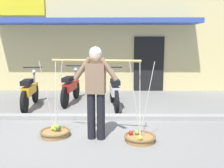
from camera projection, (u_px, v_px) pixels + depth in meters
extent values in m
plane|color=gray|center=(87.00, 129.00, 5.14)|extent=(90.00, 90.00, 0.00)
cube|color=gray|center=(90.00, 117.00, 5.82)|extent=(20.00, 0.24, 0.10)
cylinder|color=black|center=(101.00, 116.00, 4.55)|extent=(0.15, 0.15, 0.86)
cylinder|color=black|center=(91.00, 116.00, 4.57)|extent=(0.15, 0.15, 0.86)
cube|color=#84664C|center=(96.00, 79.00, 4.45)|extent=(0.37, 0.25, 0.54)
sphere|color=#E0B78E|center=(95.00, 56.00, 4.38)|extent=(0.21, 0.21, 0.21)
sphere|color=silver|center=(95.00, 53.00, 4.38)|extent=(0.22, 0.22, 0.22)
cylinder|color=#84664C|center=(109.00, 69.00, 4.38)|extent=(0.35, 0.14, 0.43)
cylinder|color=#84664C|center=(83.00, 69.00, 4.46)|extent=(0.35, 0.14, 0.43)
cylinder|color=tan|center=(96.00, 61.00, 4.40)|extent=(1.60, 0.29, 0.04)
cylinder|color=#9E7542|center=(140.00, 139.00, 4.49)|extent=(0.53, 0.53, 0.09)
torus|color=brown|center=(140.00, 136.00, 4.49)|extent=(0.57, 0.57, 0.05)
sphere|color=#75B545|center=(137.00, 132.00, 4.57)|extent=(0.09, 0.09, 0.09)
sphere|color=#B1201B|center=(131.00, 133.00, 4.55)|extent=(0.08, 0.08, 0.08)
sphere|color=yellow|center=(140.00, 138.00, 4.30)|extent=(0.09, 0.09, 0.09)
cylinder|color=silver|center=(140.00, 98.00, 4.50)|extent=(0.01, 0.25, 1.36)
cylinder|color=silver|center=(135.00, 101.00, 4.32)|extent=(0.22, 0.13, 1.36)
cylinder|color=silver|center=(147.00, 101.00, 4.32)|extent=(0.22, 0.13, 1.36)
cylinder|color=#9E7542|center=(55.00, 134.00, 4.75)|extent=(0.53, 0.53, 0.09)
torus|color=brown|center=(55.00, 131.00, 4.74)|extent=(0.57, 0.57, 0.05)
sphere|color=gold|center=(53.00, 128.00, 4.79)|extent=(0.09, 0.09, 0.09)
sphere|color=#6EAA41|center=(55.00, 129.00, 4.75)|extent=(0.08, 0.08, 0.08)
sphere|color=red|center=(58.00, 127.00, 4.87)|extent=(0.10, 0.10, 0.10)
sphere|color=gold|center=(57.00, 128.00, 4.78)|extent=(0.10, 0.10, 0.10)
sphere|color=#6EAA41|center=(58.00, 127.00, 4.70)|extent=(0.09, 0.09, 0.09)
sphere|color=gold|center=(56.00, 126.00, 4.76)|extent=(0.09, 0.09, 0.09)
cylinder|color=silver|center=(55.00, 95.00, 4.75)|extent=(0.01, 0.25, 1.36)
cylinder|color=silver|center=(47.00, 97.00, 4.58)|extent=(0.22, 0.13, 1.36)
cylinder|color=silver|center=(59.00, 97.00, 4.57)|extent=(0.22, 0.13, 1.36)
cylinder|color=black|center=(35.00, 93.00, 7.47)|extent=(0.14, 0.59, 0.58)
cylinder|color=black|center=(25.00, 102.00, 6.25)|extent=(0.14, 0.59, 0.58)
cube|color=orange|center=(35.00, 84.00, 7.43)|extent=(0.17, 0.29, 0.06)
cube|color=orange|center=(29.00, 90.00, 6.73)|extent=(0.29, 0.92, 0.24)
cube|color=black|center=(27.00, 82.00, 6.51)|extent=(0.27, 0.58, 0.12)
cylinder|color=slate|center=(34.00, 80.00, 7.31)|extent=(0.09, 0.30, 0.76)
cylinder|color=black|center=(33.00, 67.00, 7.17)|extent=(0.54, 0.09, 0.04)
sphere|color=silver|center=(34.00, 72.00, 7.35)|extent=(0.11, 0.11, 0.11)
cylinder|color=black|center=(76.00, 89.00, 8.03)|extent=(0.14, 0.59, 0.58)
cylinder|color=black|center=(65.00, 97.00, 6.81)|extent=(0.14, 0.59, 0.58)
cube|color=red|center=(76.00, 81.00, 7.99)|extent=(0.17, 0.29, 0.06)
cube|color=red|center=(70.00, 86.00, 7.29)|extent=(0.29, 0.92, 0.24)
cube|color=black|center=(68.00, 79.00, 7.07)|extent=(0.27, 0.58, 0.12)
cylinder|color=slate|center=(75.00, 78.00, 7.87)|extent=(0.09, 0.30, 0.76)
cylinder|color=black|center=(74.00, 66.00, 7.73)|extent=(0.54, 0.09, 0.04)
sphere|color=silver|center=(76.00, 70.00, 7.91)|extent=(0.11, 0.11, 0.11)
cylinder|color=black|center=(112.00, 92.00, 7.52)|extent=(0.14, 0.59, 0.58)
cylinder|color=black|center=(116.00, 102.00, 6.30)|extent=(0.14, 0.59, 0.58)
cube|color=silver|center=(112.00, 84.00, 7.47)|extent=(0.17, 0.29, 0.06)
cube|color=silver|center=(114.00, 90.00, 6.77)|extent=(0.29, 0.92, 0.24)
cube|color=black|center=(115.00, 82.00, 6.56)|extent=(0.28, 0.58, 0.12)
cylinder|color=slate|center=(112.00, 80.00, 7.36)|extent=(0.09, 0.30, 0.76)
cylinder|color=black|center=(112.00, 67.00, 7.21)|extent=(0.54, 0.09, 0.04)
sphere|color=silver|center=(112.00, 71.00, 7.39)|extent=(0.11, 0.11, 0.11)
cube|color=#DBC684|center=(100.00, 36.00, 11.53)|extent=(13.00, 5.00, 4.20)
cube|color=#334CA3|center=(95.00, 21.00, 8.50)|extent=(7.15, 1.00, 0.16)
cube|color=yellow|center=(14.00, 2.00, 8.87)|extent=(2.20, 0.08, 0.90)
cube|color=black|center=(149.00, 64.00, 9.20)|extent=(1.10, 0.06, 2.00)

